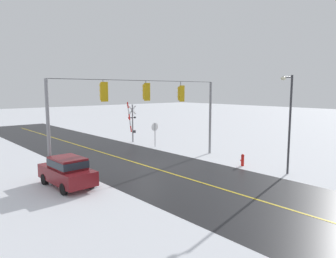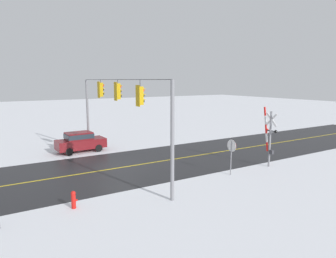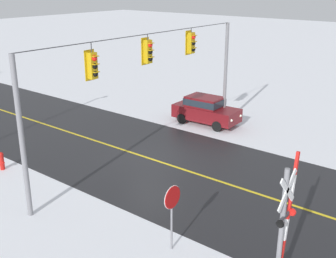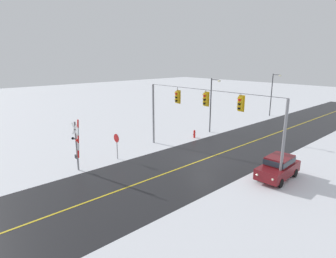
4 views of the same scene
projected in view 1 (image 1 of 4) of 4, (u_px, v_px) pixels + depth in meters
The scene contains 9 objects.
ground_plane at pixel (146, 166), 22.93m from camera, with size 160.00×160.00×0.00m, color white.
road_asphalt at pixel (207, 185), 18.44m from camera, with size 9.00×80.00×0.01m, color black.
lane_centre_line at pixel (207, 184), 18.44m from camera, with size 0.14×72.00×0.01m, color gold.
signal_span at pixel (146, 108), 22.41m from camera, with size 14.20×0.47×6.22m.
stop_sign at pixel (155, 129), 30.40m from camera, with size 0.80×0.09×2.35m.
railroad_crossing at pixel (132, 121), 33.06m from camera, with size 1.16×0.31×4.28m.
parked_car_maroon at pixel (67, 170), 17.95m from camera, with size 1.95×4.26×1.74m.
streetlamp_near at pixel (289, 115), 20.16m from camera, with size 1.39×0.28×6.50m.
fire_hydrant at pixel (243, 160), 22.90m from camera, with size 0.24×0.31×0.88m.
Camera 1 is at (13.51, 17.94, 5.60)m, focal length 33.42 mm.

